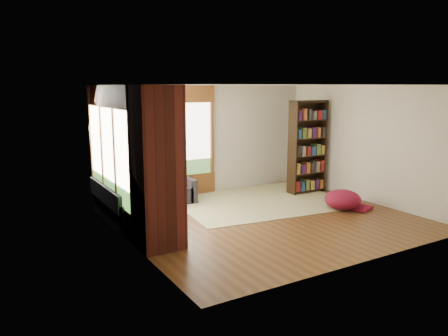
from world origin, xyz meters
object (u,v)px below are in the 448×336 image
area_rug (259,201)px  dog_brindle (154,182)px  sectional_sofa (141,198)px  bookshelf (307,147)px  dog_tan (148,173)px  brick_chimney (157,168)px  pouf (343,199)px

area_rug → dog_brindle: bearing=-176.2°
sectional_sofa → bookshelf: (4.09, -0.42, 0.82)m
dog_brindle → area_rug: bearing=-99.8°
area_rug → dog_tan: size_ratio=3.21×
brick_chimney → bookshelf: bearing=19.7°
area_rug → dog_brindle: dog_brindle is taller
area_rug → pouf: 1.85m
dog_tan → dog_brindle: dog_tan is taller
bookshelf → pouf: size_ratio=2.94×
pouf → dog_brindle: size_ratio=0.82×
area_rug → dog_brindle: size_ratio=3.95×
dog_brindle → bookshelf: bearing=-99.5°
brick_chimney → dog_tan: bearing=73.3°
dog_tan → area_rug: bearing=-61.7°
bookshelf → dog_tan: 3.96m
area_rug → bookshelf: bearing=4.5°
brick_chimney → area_rug: brick_chimney is taller
bookshelf → dog_brindle: bearing=-175.9°
pouf → dog_tan: (-3.60, 1.95, 0.60)m
area_rug → pouf: size_ratio=4.80×
brick_chimney → pouf: brick_chimney is taller
brick_chimney → area_rug: (3.05, 1.51, -1.29)m
pouf → area_rug: bearing=129.1°
bookshelf → dog_brindle: 4.11m
brick_chimney → dog_brindle: size_ratio=2.81×
bookshelf → dog_brindle: (-4.08, -0.29, -0.36)m
bookshelf → brick_chimney: bearing=-160.3°
dog_brindle → sectional_sofa: bearing=-12.4°
sectional_sofa → dog_tan: (0.16, -0.01, 0.52)m
sectional_sofa → dog_brindle: dog_brindle is taller
sectional_sofa → dog_tan: bearing=-5.0°
dog_tan → dog_brindle: (-0.15, -0.70, -0.05)m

